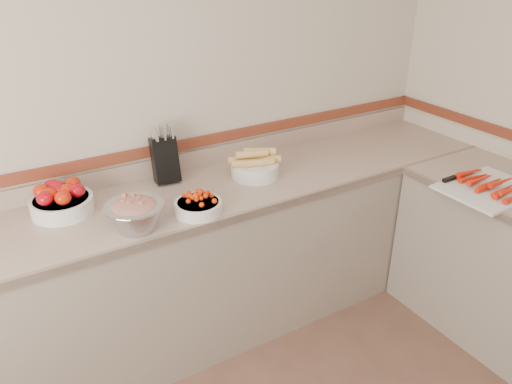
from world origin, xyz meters
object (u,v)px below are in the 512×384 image
corn_bowl (255,166)px  rhubarb_bowl (135,214)px  cherry_tomato_bowl (198,205)px  tomato_bowl (61,200)px  knife_block (165,158)px  cutting_board (489,187)px

corn_bowl → rhubarb_bowl: 0.79m
cherry_tomato_bowl → rhubarb_bowl: (-0.31, 0.00, 0.04)m
tomato_bowl → corn_bowl: corn_bowl is taller
cherry_tomato_bowl → rhubarb_bowl: rhubarb_bowl is taller
knife_block → rhubarb_bowl: knife_block is taller
corn_bowl → tomato_bowl: bearing=173.3°
tomato_bowl → cherry_tomato_bowl: tomato_bowl is taller
cutting_board → corn_bowl: bearing=140.9°
knife_block → corn_bowl: size_ratio=1.11×
knife_block → cherry_tomato_bowl: bearing=-90.7°
tomato_bowl → cutting_board: size_ratio=0.60×
tomato_bowl → knife_block: bearing=8.4°
tomato_bowl → corn_bowl: (1.01, -0.12, -0.01)m
tomato_bowl → corn_bowl: size_ratio=1.02×
cherry_tomato_bowl → cutting_board: 1.53m
tomato_bowl → rhubarb_bowl: (0.26, -0.34, 0.01)m
knife_block → cutting_board: size_ratio=0.65×
knife_block → cherry_tomato_bowl: knife_block is taller
cherry_tomato_bowl → knife_block: bearing=89.3°
knife_block → cherry_tomato_bowl: size_ratio=1.39×
knife_block → corn_bowl: bearing=-24.7°
knife_block → rhubarb_bowl: size_ratio=1.18×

